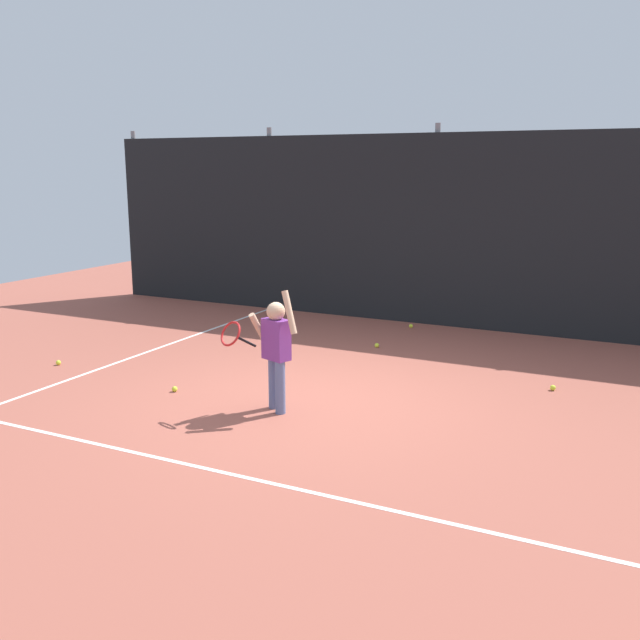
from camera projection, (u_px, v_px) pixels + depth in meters
ground_plane at (315, 399)px, 8.07m from camera, size 20.00×20.00×0.00m
court_line_baseline at (206, 469)px, 6.21m from camera, size 9.00×0.05×0.00m
court_line_sideline at (157, 348)px, 10.28m from camera, size 0.05×9.00×0.00m
back_fence_windscreen at (433, 231)px, 11.55m from camera, size 12.78×0.08×3.13m
fence_post_0 at (137, 215)px, 14.28m from camera, size 0.09×0.09×3.28m
fence_post_1 at (271, 220)px, 12.94m from camera, size 0.09×0.09×3.28m
fence_post_2 at (435, 226)px, 11.59m from camera, size 0.09×0.09×3.28m
tennis_player at (274, 346)px, 7.53m from camera, size 0.85×0.57×1.35m
tennis_ball_0 at (58, 363)px, 9.43m from camera, size 0.07×0.07×0.07m
tennis_ball_1 at (175, 389)px, 8.31m from camera, size 0.07×0.07×0.07m
tennis_ball_2 at (377, 345)px, 10.34m from camera, size 0.07×0.07×0.07m
tennis_ball_3 at (553, 388)px, 8.36m from camera, size 0.07×0.07×0.07m
tennis_ball_4 at (411, 326)px, 11.59m from camera, size 0.07×0.07×0.07m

